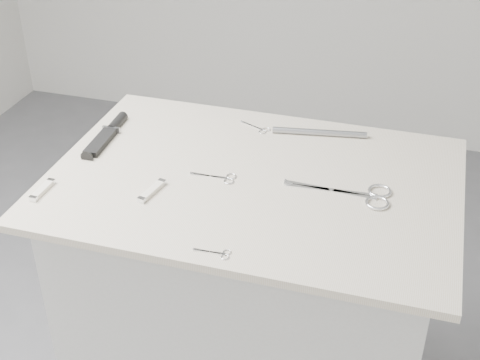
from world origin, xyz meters
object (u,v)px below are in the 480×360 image
(large_shears, at_px, (361,195))
(sheathed_knife, at_px, (108,133))
(metal_rail, at_px, (319,132))
(tiny_scissors, at_px, (217,253))
(embroidery_scissors_b, at_px, (259,128))
(pocket_knife_a, at_px, (42,190))
(plinth, at_px, (251,318))
(pocket_knife_b, at_px, (152,190))
(embroidery_scissors_a, at_px, (221,178))

(large_shears, xyz_separation_m, sheathed_knife, (-0.70, 0.10, 0.01))
(metal_rail, bearing_deg, tiny_scissors, -100.62)
(large_shears, bearing_deg, tiny_scissors, -130.71)
(large_shears, height_order, embroidery_scissors_b, large_shears)
(sheathed_knife, relative_size, pocket_knife_a, 2.54)
(plinth, height_order, embroidery_scissors_b, embroidery_scissors_b)
(tiny_scissors, distance_m, metal_rail, 0.58)
(sheathed_knife, bearing_deg, plinth, -104.93)
(tiny_scissors, height_order, pocket_knife_b, pocket_knife_b)
(embroidery_scissors_b, height_order, metal_rail, metal_rail)
(tiny_scissors, relative_size, pocket_knife_b, 0.79)
(plinth, relative_size, embroidery_scissors_b, 9.72)
(embroidery_scissors_a, relative_size, tiny_scissors, 1.42)
(plinth, xyz_separation_m, metal_rail, (0.11, 0.26, 0.48))
(metal_rail, bearing_deg, embroidery_scissors_b, -175.85)
(embroidery_scissors_a, distance_m, pocket_knife_a, 0.43)
(sheathed_knife, bearing_deg, tiny_scissors, -134.62)
(large_shears, distance_m, metal_rail, 0.30)
(embroidery_scissors_a, bearing_deg, embroidery_scissors_b, 83.68)
(embroidery_scissors_b, bearing_deg, large_shears, -14.34)
(embroidery_scissors_a, distance_m, metal_rail, 0.34)
(tiny_scissors, distance_m, pocket_knife_a, 0.48)
(embroidery_scissors_a, distance_m, tiny_scissors, 0.29)
(large_shears, distance_m, pocket_knife_a, 0.76)
(sheathed_knife, relative_size, pocket_knife_b, 2.26)
(large_shears, bearing_deg, embroidery_scissors_a, -176.77)
(pocket_knife_b, bearing_deg, metal_rail, -28.89)
(embroidery_scissors_a, xyz_separation_m, pocket_knife_a, (-0.39, -0.18, 0.00))
(plinth, relative_size, large_shears, 3.61)
(plinth, bearing_deg, tiny_scissors, -88.52)
(tiny_scissors, height_order, pocket_knife_a, pocket_knife_a)
(pocket_knife_a, bearing_deg, embroidery_scissors_b, -41.03)
(pocket_knife_b, bearing_deg, large_shears, -64.07)
(large_shears, xyz_separation_m, tiny_scissors, (-0.26, -0.30, -0.00))
(tiny_scissors, bearing_deg, sheathed_knife, 135.41)
(tiny_scissors, relative_size, pocket_knife_a, 0.89)
(tiny_scissors, distance_m, pocket_knife_b, 0.28)
(large_shears, bearing_deg, pocket_knife_a, -164.98)
(tiny_scissors, height_order, metal_rail, metal_rail)
(large_shears, height_order, metal_rail, metal_rail)
(embroidery_scissors_b, distance_m, pocket_knife_b, 0.41)
(plinth, height_order, tiny_scissors, tiny_scissors)
(large_shears, bearing_deg, pocket_knife_b, -165.22)
(plinth, distance_m, large_shears, 0.54)
(plinth, height_order, embroidery_scissors_a, embroidery_scissors_a)
(embroidery_scissors_b, relative_size, pocket_knife_b, 0.92)
(large_shears, distance_m, sheathed_knife, 0.71)
(embroidery_scissors_b, distance_m, sheathed_knife, 0.41)
(pocket_knife_a, xyz_separation_m, pocket_knife_b, (0.25, 0.07, 0.00))
(embroidery_scissors_b, bearing_deg, embroidery_scissors_a, -70.45)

